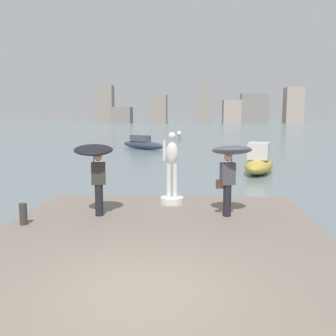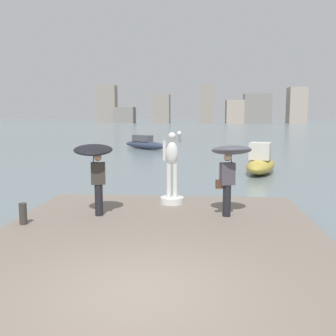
# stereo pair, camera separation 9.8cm
# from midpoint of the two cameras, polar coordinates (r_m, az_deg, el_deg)

# --- Properties ---
(ground_plane) EXTENTS (400.00, 400.00, 0.00)m
(ground_plane) POSITION_cam_midpoint_polar(r_m,az_deg,el_deg) (45.92, 2.96, 3.91)
(ground_plane) COLOR slate
(pier) EXTENTS (7.86, 10.26, 0.40)m
(pier) POSITION_cam_midpoint_polar(r_m,az_deg,el_deg) (8.51, -2.18, -12.57)
(pier) COLOR slate
(pier) RESTS_ON ground
(statue_white_figure) EXTENTS (0.74, 0.93, 2.27)m
(statue_white_figure) POSITION_cam_midpoint_polar(r_m,az_deg,el_deg) (12.09, 0.35, -1.40)
(statue_white_figure) COLOR silver
(statue_white_figure) RESTS_ON pier
(onlooker_left) EXTENTS (1.25, 1.27, 2.01)m
(onlooker_left) POSITION_cam_midpoint_polar(r_m,az_deg,el_deg) (10.72, -10.93, 1.13)
(onlooker_left) COLOR black
(onlooker_left) RESTS_ON pier
(onlooker_right) EXTENTS (1.32, 1.34, 2.00)m
(onlooker_right) POSITION_cam_midpoint_polar(r_m,az_deg,el_deg) (10.62, 8.92, 1.27)
(onlooker_right) COLOR black
(onlooker_right) RESTS_ON pier
(mooring_bollard) EXTENTS (0.19, 0.19, 0.55)m
(mooring_bollard) POSITION_cam_midpoint_polar(r_m,az_deg,el_deg) (10.55, -20.75, -6.34)
(mooring_bollard) COLOR #38332D
(mooring_bollard) RESTS_ON pier
(boat_near) EXTENTS (2.50, 4.14, 1.70)m
(boat_near) POSITION_cam_midpoint_polar(r_m,az_deg,el_deg) (21.52, 13.11, 0.74)
(boat_near) COLOR #B2993D
(boat_near) RESTS_ON ground
(boat_mid) EXTENTS (4.84, 4.45, 1.27)m
(boat_mid) POSITION_cam_midpoint_polar(r_m,az_deg,el_deg) (35.94, -3.83, 3.57)
(boat_mid) COLOR #2D384C
(boat_mid) RESTS_ON ground
(distant_skyline) EXTENTS (76.07, 9.71, 13.95)m
(distant_skyline) POSITION_cam_midpoint_polar(r_m,az_deg,el_deg) (144.36, 5.06, 8.83)
(distant_skyline) COLOR gray
(distant_skyline) RESTS_ON ground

